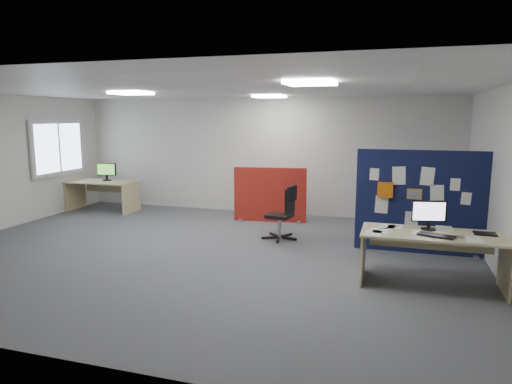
% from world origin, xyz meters
% --- Properties ---
extents(floor, '(9.00, 9.00, 0.00)m').
position_xyz_m(floor, '(0.00, 0.00, 0.00)').
color(floor, '#4C4E53').
rests_on(floor, ground).
extents(ceiling, '(9.00, 7.00, 0.02)m').
position_xyz_m(ceiling, '(0.00, 0.00, 2.70)').
color(ceiling, white).
rests_on(ceiling, wall_back).
extents(wall_back, '(9.00, 0.02, 2.70)m').
position_xyz_m(wall_back, '(0.00, 3.50, 1.35)').
color(wall_back, silver).
rests_on(wall_back, floor).
extents(wall_front, '(9.00, 0.02, 2.70)m').
position_xyz_m(wall_front, '(0.00, -3.50, 1.35)').
color(wall_front, silver).
rests_on(wall_front, floor).
extents(wall_right, '(0.02, 7.00, 2.70)m').
position_xyz_m(wall_right, '(4.50, 0.00, 1.35)').
color(wall_right, silver).
rests_on(wall_right, floor).
extents(window, '(0.06, 1.70, 1.30)m').
position_xyz_m(window, '(-4.44, 2.00, 1.55)').
color(window, white).
rests_on(window, wall_left).
extents(ceiling_lights, '(4.10, 4.10, 0.04)m').
position_xyz_m(ceiling_lights, '(0.33, 0.67, 2.67)').
color(ceiling_lights, white).
rests_on(ceiling_lights, ceiling).
extents(navy_divider, '(2.09, 0.30, 1.72)m').
position_xyz_m(navy_divider, '(3.46, 1.10, 0.86)').
color(navy_divider, '#0E1933').
rests_on(navy_divider, floor).
extents(main_desk, '(1.84, 0.82, 0.73)m').
position_xyz_m(main_desk, '(3.58, -0.41, 0.56)').
color(main_desk, tan).
rests_on(main_desk, floor).
extents(monitor_main, '(0.46, 0.19, 0.41)m').
position_xyz_m(monitor_main, '(3.53, -0.28, 0.96)').
color(monitor_main, black).
rests_on(monitor_main, main_desk).
extents(keyboard, '(0.48, 0.32, 0.02)m').
position_xyz_m(keyboard, '(3.61, -0.62, 0.74)').
color(keyboard, black).
rests_on(keyboard, main_desk).
extents(mouse, '(0.11, 0.07, 0.03)m').
position_xyz_m(mouse, '(3.90, -0.61, 0.74)').
color(mouse, '#A4A4A9').
rests_on(mouse, main_desk).
extents(paper_tray, '(0.28, 0.23, 0.01)m').
position_xyz_m(paper_tray, '(4.23, -0.30, 0.74)').
color(paper_tray, black).
rests_on(paper_tray, main_desk).
extents(red_divider, '(1.57, 0.30, 1.18)m').
position_xyz_m(red_divider, '(0.49, 2.61, 0.58)').
color(red_divider, '#9D2C14').
rests_on(red_divider, floor).
extents(second_desk, '(1.63, 0.82, 0.73)m').
position_xyz_m(second_desk, '(-3.68, 2.56, 0.55)').
color(second_desk, tan).
rests_on(second_desk, floor).
extents(monitor_second, '(0.47, 0.21, 0.43)m').
position_xyz_m(monitor_second, '(-3.61, 2.62, 0.96)').
color(monitor_second, black).
rests_on(monitor_second, second_desk).
extents(office_chair, '(0.66, 0.66, 1.00)m').
position_xyz_m(office_chair, '(1.15, 1.24, 0.57)').
color(office_chair, black).
rests_on(office_chair, floor).
extents(desk_papers, '(1.45, 0.85, 0.00)m').
position_xyz_m(desk_papers, '(3.29, -0.42, 0.73)').
color(desk_papers, white).
rests_on(desk_papers, main_desk).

